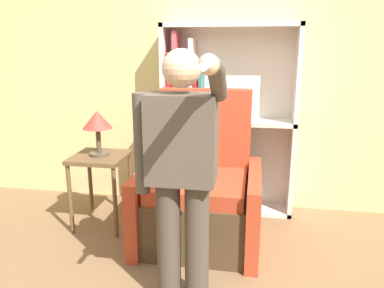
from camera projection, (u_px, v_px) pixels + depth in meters
name	position (u px, v px, depth m)	size (l,w,h in m)	color
wall_back	(226.00, 67.00, 3.61)	(8.00, 0.06, 2.80)	#DBCC84
bookcase	(211.00, 125.00, 3.61)	(1.26, 0.28, 1.80)	silver
armchair	(200.00, 195.00, 3.14)	(0.99, 0.90, 1.24)	#4C3823
person_standing	(182.00, 169.00, 2.18)	(0.55, 0.78, 1.58)	#473D33
side_table	(100.00, 168.00, 3.31)	(0.46, 0.46, 0.66)	brown
table_lamp	(97.00, 123.00, 3.21)	(0.25, 0.25, 0.39)	#4C4233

